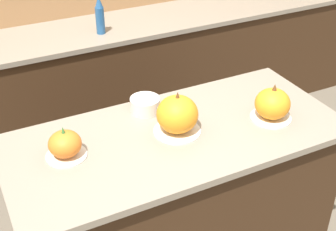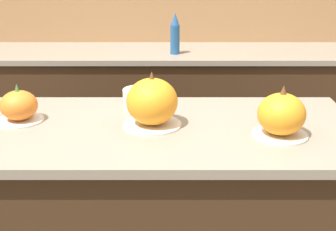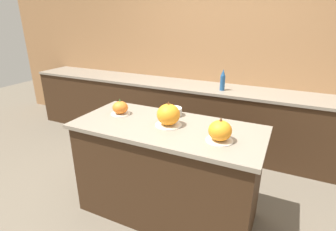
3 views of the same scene
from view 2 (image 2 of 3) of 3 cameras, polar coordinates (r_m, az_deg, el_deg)
name	(u,v)px [view 2 (image 2 of 3)]	position (r m, az deg, el deg)	size (l,w,h in m)	color
kitchen_island	(153,227)	(2.02, -1.81, -13.38)	(1.64, 0.75, 0.91)	#382314
back_counter	(160,111)	(3.36, -0.94, 0.50)	(6.00, 0.60, 0.89)	#382314
pumpkin_cake_left	(21,106)	(1.94, -17.46, 1.06)	(0.18, 0.18, 0.16)	silver
pumpkin_cake_center	(154,103)	(1.79, -1.71, 1.57)	(0.23, 0.23, 0.22)	silver
pumpkin_cake_right	(284,116)	(1.74, 13.91, -0.01)	(0.20, 0.20, 0.19)	silver
bottle_tall	(177,34)	(3.12, 1.12, 9.86)	(0.06, 0.06, 0.27)	#235184
mixing_bowl	(142,98)	(2.04, -3.13, 2.20)	(0.15, 0.15, 0.08)	beige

